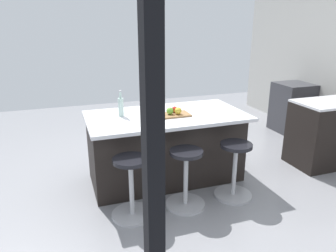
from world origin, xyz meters
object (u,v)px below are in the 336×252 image
Objects in this scene: cutting_board at (174,115)px; apple_red at (175,109)px; oven_range at (292,107)px; stool_by_window at (234,172)px; kitchen_island at (165,146)px; water_bottle at (121,106)px; stool_middle at (186,180)px; apple_yellow at (178,111)px; apple_green at (170,111)px; stool_near_camera at (132,189)px.

cutting_board is 0.08m from apple_red.
apple_red is (-0.02, -0.06, 0.05)m from cutting_board.
oven_range is at bearing -156.99° from cutting_board.
stool_by_window is at bearing 38.09° from oven_range.
water_bottle is (0.53, -0.06, 0.56)m from kitchen_island.
kitchen_island is 6.14× the size of water_bottle.
cutting_board is (-0.08, -0.57, 0.58)m from stool_middle.
apple_yellow is (-0.11, 0.15, 0.50)m from kitchen_island.
oven_range is 1.34× the size of stool_by_window.
apple_red is (0.01, -0.10, -0.01)m from apple_yellow.
apple_red is (2.72, 1.10, 0.50)m from oven_range.
water_bottle is (0.53, -0.75, 0.69)m from stool_middle.
stool_by_window is 1.84× the size of cutting_board.
water_bottle reaches higher than apple_red.
apple_green is (0.08, 0.07, 0.01)m from apple_red.
water_bottle reaches higher than stool_near_camera.
kitchen_island is at bearing 173.51° from water_bottle.
oven_range is at bearing -157.96° from apple_red.
cutting_board is 1.15× the size of water_bottle.
stool_near_camera is at bearing 48.69° from kitchen_island.
cutting_board is 0.07m from apple_yellow.
oven_range is 10.32× the size of apple_green.
cutting_board is (-0.68, -0.57, 0.58)m from stool_near_camera.
water_bottle reaches higher than cutting_board.
apple_yellow reaches higher than stool_near_camera.
apple_yellow is 0.10m from apple_green.
kitchen_island is (2.81, 1.05, 0.00)m from oven_range.
kitchen_island reaches higher than stool_near_camera.
kitchen_island is at bearing -82.32° from apple_green.
apple_yellow is (0.50, -0.54, 0.63)m from stool_by_window.
oven_range is at bearing -156.17° from apple_yellow.
kitchen_island is 0.51m from apple_green.
stool_near_camera is at bearing 39.98° from cutting_board.
stool_by_window is 1.00× the size of stool_middle.
stool_middle is 0.82m from cutting_board.
apple_green is (2.80, 1.17, 0.50)m from oven_range.
stool_by_window is 2.12× the size of water_bottle.
water_bottle is at bearing -95.30° from stool_near_camera.
stool_by_window is 1.21m from stool_near_camera.
kitchen_island reaches higher than stool_middle.
apple_red is at bearing 151.62° from kitchen_island.
stool_near_camera is at bearing 0.00° from stool_by_window.
cutting_board reaches higher than oven_range.
apple_red is (-0.10, 0.05, 0.49)m from kitchen_island.
apple_yellow reaches higher than cutting_board.
apple_yellow reaches higher than stool_by_window.
oven_range is 1.34× the size of stool_middle.
cutting_board reaches higher than stool_by_window.
apple_red is 0.23× the size of water_bottle.
oven_range is 3.07m from apple_green.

